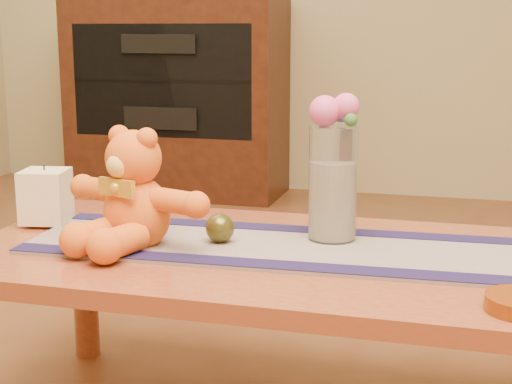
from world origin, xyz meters
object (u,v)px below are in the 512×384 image
(glass_vase, at_px, (333,183))
(bronze_ball, at_px, (220,228))
(pillar_candle, at_px, (46,196))
(teddy_bear, at_px, (136,189))

(glass_vase, xyz_separation_m, bronze_ball, (-0.24, -0.10, -0.10))
(pillar_candle, xyz_separation_m, bronze_ball, (0.48, -0.06, -0.03))
(pillar_candle, distance_m, bronze_ball, 0.48)
(pillar_candle, xyz_separation_m, glass_vase, (0.72, 0.03, 0.06))
(bronze_ball, bearing_deg, glass_vase, 21.86)
(teddy_bear, height_order, pillar_candle, teddy_bear)
(teddy_bear, bearing_deg, bronze_ball, 35.13)
(glass_vase, bearing_deg, teddy_bear, -160.34)
(teddy_bear, distance_m, glass_vase, 0.44)
(teddy_bear, distance_m, pillar_candle, 0.33)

